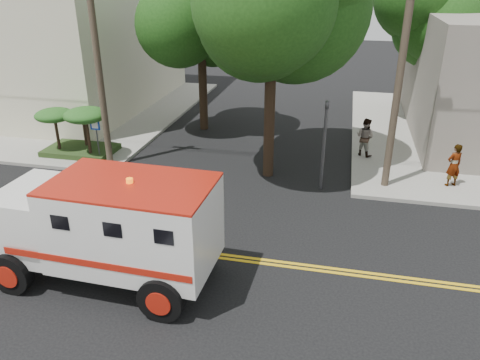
# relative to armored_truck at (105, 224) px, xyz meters

# --- Properties ---
(ground) EXTENTS (100.00, 100.00, 0.00)m
(ground) POSITION_rel_armored_truck_xyz_m (1.62, 1.75, -1.77)
(ground) COLOR black
(ground) RESTS_ON ground
(sidewalk_nw) EXTENTS (17.00, 17.00, 0.15)m
(sidewalk_nw) POSITION_rel_armored_truck_xyz_m (-11.88, 15.25, -1.69)
(sidewalk_nw) COLOR gray
(sidewalk_nw) RESTS_ON ground
(building_left) EXTENTS (16.00, 14.00, 10.00)m
(building_left) POSITION_rel_armored_truck_xyz_m (-13.88, 16.75, 3.38)
(building_left) COLOR beige
(building_left) RESTS_ON sidewalk_nw
(utility_pole_left) EXTENTS (0.28, 0.28, 9.00)m
(utility_pole_left) POSITION_rel_armored_truck_xyz_m (-3.98, 7.75, 2.73)
(utility_pole_left) COLOR #382D23
(utility_pole_left) RESTS_ON ground
(utility_pole_right) EXTENTS (0.28, 0.28, 9.00)m
(utility_pole_right) POSITION_rel_armored_truck_xyz_m (7.92, 7.95, 2.73)
(utility_pole_right) COLOR #382D23
(utility_pole_right) RESTS_ON ground
(tree_left) EXTENTS (4.48, 4.20, 7.70)m
(tree_left) POSITION_rel_armored_truck_xyz_m (-1.05, 13.54, 3.96)
(tree_left) COLOR black
(tree_left) RESTS_ON ground
(tree_right) EXTENTS (4.80, 4.50, 8.20)m
(tree_right) POSITION_rel_armored_truck_xyz_m (10.47, 17.52, 4.33)
(tree_right) COLOR black
(tree_right) RESTS_ON ground
(traffic_signal) EXTENTS (0.15, 0.18, 3.60)m
(traffic_signal) POSITION_rel_armored_truck_xyz_m (5.42, 7.35, 0.46)
(traffic_signal) COLOR #3F3F42
(traffic_signal) RESTS_ON ground
(accessibility_sign) EXTENTS (0.45, 0.10, 2.02)m
(accessibility_sign) POSITION_rel_armored_truck_xyz_m (-4.58, 7.92, -0.40)
(accessibility_sign) COLOR #3F3F42
(accessibility_sign) RESTS_ON ground
(palm_planter) EXTENTS (3.52, 2.63, 2.36)m
(palm_planter) POSITION_rel_armored_truck_xyz_m (-5.81, 8.38, -0.12)
(palm_planter) COLOR #1E3314
(palm_planter) RESTS_ON sidewalk_nw
(armored_truck) EXTENTS (6.90, 2.95, 3.10)m
(armored_truck) POSITION_rel_armored_truck_xyz_m (0.00, 0.00, 0.00)
(armored_truck) COLOR silver
(armored_truck) RESTS_ON ground
(pedestrian_a) EXTENTS (0.76, 0.67, 1.76)m
(pedestrian_a) POSITION_rel_armored_truck_xyz_m (10.48, 8.46, -0.74)
(pedestrian_a) COLOR gray
(pedestrian_a) RESTS_ON sidewalk_ne
(pedestrian_b) EXTENTS (1.08, 1.02, 1.77)m
(pedestrian_b) POSITION_rel_armored_truck_xyz_m (7.12, 11.14, -0.73)
(pedestrian_b) COLOR gray
(pedestrian_b) RESTS_ON sidewalk_ne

